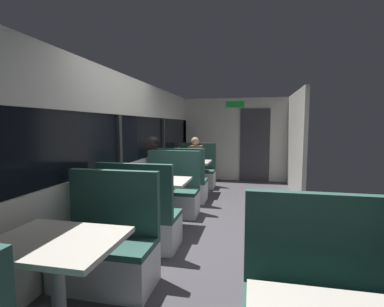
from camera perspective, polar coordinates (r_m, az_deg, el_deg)
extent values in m
cube|color=#423F44|center=(4.11, 4.92, -16.55)|extent=(3.30, 9.20, 0.02)
cube|color=beige|center=(4.36, -14.53, -8.67)|extent=(0.08, 8.40, 0.95)
cube|color=beige|center=(4.25, -15.05, 11.67)|extent=(0.08, 8.40, 0.60)
cube|color=black|center=(4.24, -14.94, 2.55)|extent=(0.03, 8.40, 0.75)
cube|color=#2D2D30|center=(4.22, -14.57, 2.55)|extent=(0.06, 0.08, 0.75)
cube|color=#2D2D30|center=(6.17, -5.85, 3.65)|extent=(0.06, 0.08, 0.75)
cube|color=#2D2D30|center=(8.20, -1.36, 4.19)|extent=(0.06, 0.08, 0.75)
cube|color=beige|center=(8.00, 8.68, 2.83)|extent=(2.90, 0.08, 2.30)
cube|color=#333338|center=(7.94, 12.61, 1.65)|extent=(0.80, 0.04, 2.00)
cube|color=green|center=(7.95, 8.76, 9.81)|extent=(0.50, 0.03, 0.16)
cube|color=beige|center=(6.86, 20.29, 2.07)|extent=(0.08, 2.40, 2.30)
cylinder|color=#9E9EA3|center=(2.47, -25.47, -23.86)|extent=(0.10, 0.10, 0.70)
cube|color=beige|center=(2.31, -25.88, -15.81)|extent=(0.90, 0.70, 0.04)
cube|color=silver|center=(3.02, -17.19, -21.09)|extent=(0.95, 0.50, 0.39)
cube|color=#2D564C|center=(2.93, -17.33, -17.15)|extent=(0.95, 0.50, 0.06)
cube|color=#2D564C|center=(2.99, -15.54, -9.43)|extent=(0.95, 0.08, 0.65)
cylinder|color=#9E9EA3|center=(4.32, -6.85, -10.38)|extent=(0.10, 0.10, 0.70)
cube|color=beige|center=(4.23, -6.91, -5.56)|extent=(0.90, 0.70, 0.04)
cube|color=silver|center=(3.78, -10.15, -15.29)|extent=(0.95, 0.50, 0.39)
cube|color=#2D564C|center=(3.71, -10.21, -12.04)|extent=(0.95, 0.50, 0.06)
cube|color=#2D564C|center=(3.43, -11.65, -7.39)|extent=(0.95, 0.08, 0.65)
cube|color=silver|center=(4.97, -4.34, -10.07)|extent=(0.95, 0.50, 0.39)
cube|color=#2D564C|center=(4.91, -4.36, -7.54)|extent=(0.95, 0.50, 0.06)
cube|color=#2D564C|center=(5.04, -3.72, -3.08)|extent=(0.95, 0.08, 0.65)
cylinder|color=#9E9EA3|center=(6.42, -0.39, -5.00)|extent=(0.10, 0.10, 0.70)
cube|color=beige|center=(6.37, -0.39, -1.72)|extent=(0.90, 0.70, 0.04)
cube|color=silver|center=(5.83, -1.78, -7.67)|extent=(0.95, 0.50, 0.39)
cube|color=#2D564C|center=(5.78, -1.79, -5.50)|extent=(0.95, 0.50, 0.06)
cube|color=#2D564C|center=(5.52, -2.32, -2.30)|extent=(0.95, 0.08, 0.65)
cube|color=silver|center=(7.09, 0.76, -5.25)|extent=(0.95, 0.50, 0.39)
cube|color=#2D564C|center=(7.05, 0.76, -3.46)|extent=(0.95, 0.50, 0.06)
cube|color=#2D564C|center=(7.21, 1.08, -0.41)|extent=(0.95, 0.08, 0.65)
cube|color=#2D564C|center=(2.15, 23.92, -15.82)|extent=(0.95, 0.08, 0.65)
cube|color=#26262D|center=(7.08, 0.76, -5.02)|extent=(0.30, 0.36, 0.45)
cube|color=#8C664C|center=(6.96, 0.68, -0.84)|extent=(0.34, 0.22, 0.60)
sphere|color=tan|center=(6.90, 0.65, 2.53)|extent=(0.20, 0.20, 0.20)
cylinder|color=#8C664C|center=(6.82, -1.26, -0.80)|extent=(0.07, 0.28, 0.07)
cylinder|color=#8C664C|center=(6.74, 2.05, -0.88)|extent=(0.07, 0.28, 0.07)
cylinder|color=#26598C|center=(4.06, -5.29, -5.08)|extent=(0.07, 0.07, 0.09)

